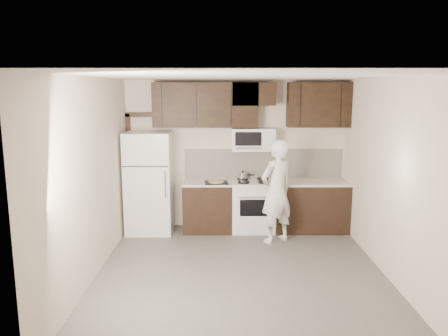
{
  "coord_description": "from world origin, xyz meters",
  "views": [
    {
      "loc": [
        -0.26,
        -5.7,
        2.55
      ],
      "look_at": [
        -0.23,
        0.9,
        1.34
      ],
      "focal_mm": 35.0,
      "sensor_mm": 36.0,
      "label": 1
    }
  ],
  "objects_px": {
    "stove": "(253,205)",
    "microwave": "(253,139)",
    "person": "(276,191)",
    "refrigerator": "(149,182)"
  },
  "relations": [
    {
      "from": "stove",
      "to": "refrigerator",
      "type": "height_order",
      "value": "refrigerator"
    },
    {
      "from": "stove",
      "to": "person",
      "type": "relative_size",
      "value": 0.54
    },
    {
      "from": "stove",
      "to": "refrigerator",
      "type": "bearing_deg",
      "value": -178.49
    },
    {
      "from": "stove",
      "to": "person",
      "type": "bearing_deg",
      "value": -60.58
    },
    {
      "from": "microwave",
      "to": "stove",
      "type": "bearing_deg",
      "value": -89.9
    },
    {
      "from": "stove",
      "to": "microwave",
      "type": "distance_m",
      "value": 1.2
    },
    {
      "from": "refrigerator",
      "to": "person",
      "type": "xyz_separation_m",
      "value": [
        2.19,
        -0.56,
        -0.03
      ]
    },
    {
      "from": "stove",
      "to": "microwave",
      "type": "xyz_separation_m",
      "value": [
        -0.0,
        0.12,
        1.19
      ]
    },
    {
      "from": "stove",
      "to": "refrigerator",
      "type": "distance_m",
      "value": 1.9
    },
    {
      "from": "refrigerator",
      "to": "person",
      "type": "distance_m",
      "value": 2.26
    }
  ]
}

